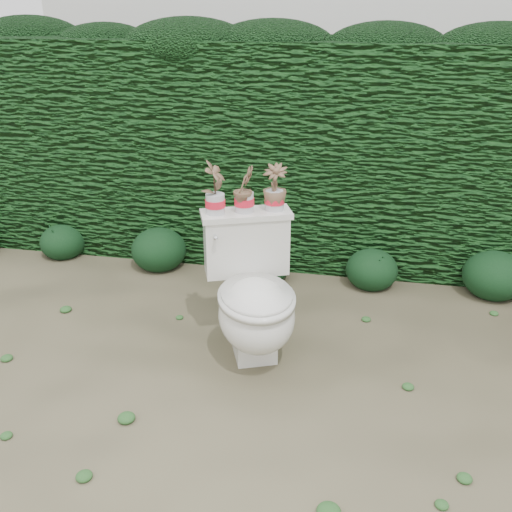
% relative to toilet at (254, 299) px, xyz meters
% --- Properties ---
extents(ground, '(60.00, 60.00, 0.00)m').
position_rel_toilet_xyz_m(ground, '(-0.07, -0.00, -0.36)').
color(ground, '#716A4E').
rests_on(ground, ground).
extents(hedge, '(8.00, 1.00, 1.60)m').
position_rel_toilet_xyz_m(hedge, '(-0.07, 1.60, 0.44)').
color(hedge, '#1D541C').
rests_on(hedge, ground).
extents(toilet, '(0.67, 0.80, 0.78)m').
position_rel_toilet_xyz_m(toilet, '(0.00, 0.00, 0.00)').
color(toilet, silver).
rests_on(toilet, ground).
extents(potted_plant_left, '(0.13, 0.16, 0.28)m').
position_rel_toilet_xyz_m(potted_plant_left, '(-0.25, 0.16, 0.56)').
color(potted_plant_left, '#1E6326').
rests_on(potted_plant_left, toilet).
extents(potted_plant_center, '(0.14, 0.15, 0.24)m').
position_rel_toilet_xyz_m(potted_plant_center, '(-0.10, 0.22, 0.54)').
color(potted_plant_center, '#1E6326').
rests_on(potted_plant_center, toilet).
extents(potted_plant_right, '(0.14, 0.14, 0.24)m').
position_rel_toilet_xyz_m(potted_plant_right, '(0.06, 0.28, 0.54)').
color(potted_plant_right, '#1E6326').
rests_on(potted_plant_right, toilet).
extents(liriope_clump_1, '(0.35, 0.35, 0.28)m').
position_rel_toilet_xyz_m(liriope_clump_1, '(-1.74, 1.07, -0.22)').
color(liriope_clump_1, '#133818').
rests_on(liriope_clump_1, ground).
extents(liriope_clump_2, '(0.41, 0.41, 0.33)m').
position_rel_toilet_xyz_m(liriope_clump_2, '(-0.93, 1.02, -0.19)').
color(liriope_clump_2, '#133818').
rests_on(liriope_clump_2, ground).
extents(liriope_clump_3, '(0.33, 0.33, 0.27)m').
position_rel_toilet_xyz_m(liriope_clump_3, '(-0.10, 0.97, -0.22)').
color(liriope_clump_3, '#133818').
rests_on(liriope_clump_3, ground).
extents(liriope_clump_4, '(0.36, 0.36, 0.29)m').
position_rel_toilet_xyz_m(liriope_clump_4, '(0.64, 1.01, -0.21)').
color(liriope_clump_4, '#133818').
rests_on(liriope_clump_4, ground).
extents(liriope_clump_5, '(0.42, 0.42, 0.33)m').
position_rel_toilet_xyz_m(liriope_clump_5, '(1.46, 1.03, -0.19)').
color(liriope_clump_5, '#133818').
rests_on(liriope_clump_5, ground).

